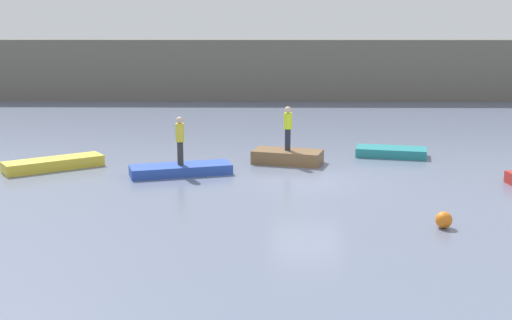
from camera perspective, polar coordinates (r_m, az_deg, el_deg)
The scene contains 9 objects.
ground_plane at distance 24.60m, azimuth 4.25°, elevation -1.64°, with size 120.00×120.00×0.00m, color slate.
embankment_wall at distance 46.17m, azimuth 2.62°, elevation 7.36°, with size 80.00×1.20×4.00m, color #666056.
rowboat_yellow at distance 27.26m, azimuth -16.25°, elevation -0.30°, with size 3.66×0.99×0.40m, color gold.
rowboat_blue at distance 25.47m, azimuth -6.19°, elevation -0.78°, with size 3.65×1.18×0.36m, color #2B4CAD.
rowboat_brown at distance 27.19m, azimuth 2.60°, elevation 0.27°, with size 2.65×1.25×0.51m, color brown.
rowboat_teal at distance 29.00m, azimuth 11.02°, elevation 0.65°, with size 2.82×1.22×0.36m, color teal.
person_yellow_shirt at distance 25.23m, azimuth -6.25°, elevation 1.80°, with size 0.32×0.32×1.76m.
person_hiviz_shirt at distance 26.96m, azimuth 2.63°, elevation 2.82°, with size 0.32×0.32×1.72m.
mooring_buoy at distance 19.82m, azimuth 15.14°, elevation -4.76°, with size 0.46×0.46×0.46m, color orange.
Camera 1 is at (-1.53, -23.84, 5.85)m, focal length 48.80 mm.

